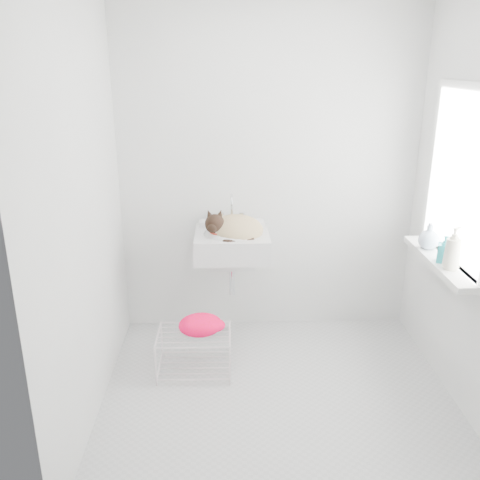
{
  "coord_description": "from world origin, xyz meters",
  "views": [
    {
      "loc": [
        -0.32,
        -2.74,
        2.01
      ],
      "look_at": [
        -0.22,
        0.5,
        0.88
      ],
      "focal_mm": 38.71,
      "sensor_mm": 36.0,
      "label": 1
    }
  ],
  "objects_px": {
    "bottle_a": "(450,269)",
    "wire_rack": "(194,351)",
    "bottle_b": "(443,262)",
    "bottle_c": "(428,248)",
    "cat": "(234,228)",
    "sink": "(232,233)"
  },
  "relations": [
    {
      "from": "wire_rack",
      "to": "bottle_c",
      "type": "xyz_separation_m",
      "value": [
        1.54,
        0.07,
        0.7
      ]
    },
    {
      "from": "cat",
      "to": "bottle_c",
      "type": "xyz_separation_m",
      "value": [
        1.26,
        -0.34,
        -0.04
      ]
    },
    {
      "from": "sink",
      "to": "cat",
      "type": "distance_m",
      "value": 0.05
    },
    {
      "from": "bottle_c",
      "to": "sink",
      "type": "bearing_deg",
      "value": 164.46
    },
    {
      "from": "bottle_c",
      "to": "wire_rack",
      "type": "bearing_deg",
      "value": -177.36
    },
    {
      "from": "bottle_b",
      "to": "bottle_c",
      "type": "distance_m",
      "value": 0.24
    },
    {
      "from": "sink",
      "to": "wire_rack",
      "type": "bearing_deg",
      "value": -121.91
    },
    {
      "from": "bottle_a",
      "to": "wire_rack",
      "type": "bearing_deg",
      "value": 169.61
    },
    {
      "from": "bottle_a",
      "to": "bottle_b",
      "type": "distance_m",
      "value": 0.11
    },
    {
      "from": "cat",
      "to": "bottle_c",
      "type": "height_order",
      "value": "cat"
    },
    {
      "from": "wire_rack",
      "to": "bottle_b",
      "type": "bearing_deg",
      "value": -6.38
    },
    {
      "from": "sink",
      "to": "wire_rack",
      "type": "relative_size",
      "value": 1.1
    },
    {
      "from": "bottle_a",
      "to": "bottle_b",
      "type": "bearing_deg",
      "value": 90.0
    },
    {
      "from": "wire_rack",
      "to": "bottle_b",
      "type": "height_order",
      "value": "bottle_b"
    },
    {
      "from": "bottle_b",
      "to": "bottle_c",
      "type": "relative_size",
      "value": 0.98
    },
    {
      "from": "cat",
      "to": "sink",
      "type": "bearing_deg",
      "value": 129.95
    },
    {
      "from": "sink",
      "to": "bottle_b",
      "type": "relative_size",
      "value": 3.11
    },
    {
      "from": "bottle_a",
      "to": "bottle_b",
      "type": "relative_size",
      "value": 1.29
    },
    {
      "from": "bottle_b",
      "to": "wire_rack",
      "type": "bearing_deg",
      "value": 173.62
    },
    {
      "from": "bottle_b",
      "to": "bottle_c",
      "type": "height_order",
      "value": "bottle_c"
    },
    {
      "from": "bottle_a",
      "to": "bottle_b",
      "type": "xyz_separation_m",
      "value": [
        0.0,
        0.11,
        0.0
      ]
    },
    {
      "from": "wire_rack",
      "to": "bottle_a",
      "type": "relative_size",
      "value": 2.2
    }
  ]
}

